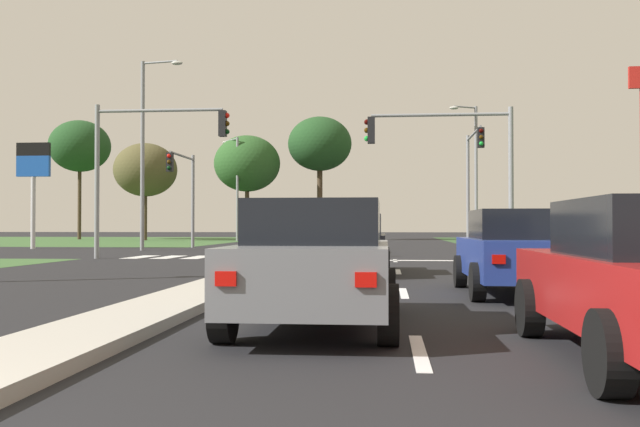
% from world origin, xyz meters
% --- Properties ---
extents(ground_plane, '(200.00, 200.00, 0.00)m').
position_xyz_m(ground_plane, '(0.00, 30.00, 0.00)').
color(ground_plane, black).
extents(grass_verge_far_left, '(35.00, 35.00, 0.01)m').
position_xyz_m(grass_verge_far_left, '(-25.50, 54.50, 0.00)').
color(grass_verge_far_left, '#385B2D').
rests_on(grass_verge_far_left, ground).
extents(median_island_near, '(1.20, 22.00, 0.14)m').
position_xyz_m(median_island_near, '(0.00, 11.00, 0.07)').
color(median_island_near, '#ADA89E').
rests_on(median_island_near, ground).
extents(median_island_far, '(1.20, 36.00, 0.14)m').
position_xyz_m(median_island_far, '(0.00, 55.00, 0.07)').
color(median_island_far, gray).
rests_on(median_island_far, ground).
extents(lane_dash_near, '(0.14, 2.00, 0.01)m').
position_xyz_m(lane_dash_near, '(3.50, 4.83, 0.01)').
color(lane_dash_near, silver).
rests_on(lane_dash_near, ground).
extents(lane_dash_second, '(0.14, 2.00, 0.01)m').
position_xyz_m(lane_dash_second, '(3.50, 10.83, 0.01)').
color(lane_dash_second, silver).
rests_on(lane_dash_second, ground).
extents(lane_dash_third, '(0.14, 2.00, 0.01)m').
position_xyz_m(lane_dash_third, '(3.50, 16.83, 0.01)').
color(lane_dash_third, silver).
rests_on(lane_dash_third, ground).
extents(lane_dash_fourth, '(0.14, 2.00, 0.01)m').
position_xyz_m(lane_dash_fourth, '(3.50, 22.83, 0.01)').
color(lane_dash_fourth, silver).
rests_on(lane_dash_fourth, ground).
extents(edge_line_right, '(0.14, 24.00, 0.01)m').
position_xyz_m(edge_line_right, '(6.85, 12.00, 0.01)').
color(edge_line_right, silver).
rests_on(edge_line_right, ground).
extents(stop_bar_near, '(6.40, 0.50, 0.01)m').
position_xyz_m(stop_bar_near, '(3.80, 23.00, 0.01)').
color(stop_bar_near, silver).
rests_on(stop_bar_near, ground).
extents(crosswalk_bar_near, '(0.70, 2.80, 0.01)m').
position_xyz_m(crosswalk_bar_near, '(-6.40, 24.80, 0.01)').
color(crosswalk_bar_near, silver).
rests_on(crosswalk_bar_near, ground).
extents(crosswalk_bar_second, '(0.70, 2.80, 0.01)m').
position_xyz_m(crosswalk_bar_second, '(-5.25, 24.80, 0.01)').
color(crosswalk_bar_second, silver).
rests_on(crosswalk_bar_second, ground).
extents(crosswalk_bar_third, '(0.70, 2.80, 0.01)m').
position_xyz_m(crosswalk_bar_third, '(-4.10, 24.80, 0.01)').
color(crosswalk_bar_third, silver).
rests_on(crosswalk_bar_third, ground).
extents(crosswalk_bar_fourth, '(0.70, 2.80, 0.01)m').
position_xyz_m(crosswalk_bar_fourth, '(-2.95, 24.80, 0.01)').
color(crosswalk_bar_fourth, silver).
rests_on(crosswalk_bar_fourth, ground).
extents(crosswalk_bar_fifth, '(0.70, 2.80, 0.01)m').
position_xyz_m(crosswalk_bar_fifth, '(-1.80, 24.80, 0.01)').
color(crosswalk_bar_fifth, silver).
rests_on(crosswalk_bar_fifth, ground).
extents(crosswalk_bar_sixth, '(0.70, 2.80, 0.01)m').
position_xyz_m(crosswalk_bar_sixth, '(-0.65, 24.80, 0.01)').
color(crosswalk_bar_sixth, silver).
rests_on(crosswalk_bar_sixth, ground).
extents(car_navy_second, '(4.26, 1.97, 1.48)m').
position_xyz_m(car_navy_second, '(0.21, 29.94, 0.76)').
color(car_navy_second, '#161E47').
rests_on(car_navy_second, ground).
extents(car_blue_third, '(2.05, 4.22, 1.52)m').
position_xyz_m(car_blue_third, '(5.57, 10.82, 0.78)').
color(car_blue_third, navy).
rests_on(car_blue_third, ground).
extents(car_grey_fourth, '(1.94, 4.35, 1.54)m').
position_xyz_m(car_grey_fourth, '(2.34, 6.51, 0.78)').
color(car_grey_fourth, slate).
rests_on(car_grey_fourth, ground).
extents(car_black_fifth, '(1.96, 4.49, 1.53)m').
position_xyz_m(car_black_fifth, '(2.29, 16.14, 0.78)').
color(car_black_fifth, black).
rests_on(car_black_fifth, ground).
extents(car_beige_sixth, '(1.98, 4.49, 1.48)m').
position_xyz_m(car_beige_sixth, '(-2.35, 59.11, 0.76)').
color(car_beige_sixth, '#BCAD8E').
rests_on(car_beige_sixth, ground).
extents(car_silver_seventh, '(1.98, 4.48, 1.56)m').
position_xyz_m(car_silver_seventh, '(-2.43, 49.68, 0.80)').
color(car_silver_seventh, '#B7B7BC').
rests_on(car_silver_seventh, ground).
extents(traffic_signal_near_right, '(5.29, 0.32, 5.46)m').
position_xyz_m(traffic_signal_near_right, '(5.64, 23.40, 3.80)').
color(traffic_signal_near_right, gray).
rests_on(traffic_signal_near_right, ground).
extents(traffic_signal_far_left, '(0.32, 4.61, 5.19)m').
position_xyz_m(traffic_signal_far_left, '(-7.60, 34.87, 3.59)').
color(traffic_signal_far_left, gray).
rests_on(traffic_signal_far_left, ground).
extents(traffic_signal_far_right, '(0.32, 5.59, 6.13)m').
position_xyz_m(traffic_signal_far_right, '(7.60, 34.63, 4.25)').
color(traffic_signal_far_right, gray).
rests_on(traffic_signal_far_right, ground).
extents(traffic_signal_near_left, '(5.14, 0.32, 5.77)m').
position_xyz_m(traffic_signal_near_left, '(-5.76, 23.40, 4.00)').
color(traffic_signal_near_left, gray).
rests_on(traffic_signal_near_left, ground).
extents(street_lamp_second, '(2.23, 0.59, 9.42)m').
position_xyz_m(street_lamp_second, '(-8.70, 31.91, 5.25)').
color(street_lamp_second, gray).
rests_on(street_lamp_second, ground).
extents(street_lamp_third, '(1.82, 1.00, 8.81)m').
position_xyz_m(street_lamp_third, '(8.73, 43.20, 4.91)').
color(street_lamp_third, gray).
rests_on(street_lamp_third, ground).
extents(street_lamp_fourth, '(1.78, 2.05, 8.45)m').
position_xyz_m(street_lamp_fourth, '(-9.03, 54.66, 4.79)').
color(street_lamp_fourth, gray).
rests_on(street_lamp_fourth, ground).
extents(pedestrian_at_median, '(0.34, 0.34, 1.66)m').
position_xyz_m(pedestrian_at_median, '(-0.27, 38.54, 1.14)').
color(pedestrian_at_median, '#4C4C4C').
rests_on(pedestrian_at_median, median_island_far).
extents(fuel_price_totem, '(1.80, 0.24, 5.64)m').
position_xyz_m(fuel_price_totem, '(-15.46, 33.72, 4.11)').
color(fuel_price_totem, silver).
rests_on(fuel_price_totem, ground).
extents(treeline_near, '(5.45, 5.45, 10.71)m').
position_xyz_m(treeline_near, '(-24.27, 59.05, 8.37)').
color(treeline_near, '#423323').
rests_on(treeline_near, ground).
extents(treeline_second, '(5.28, 5.28, 8.17)m').
position_xyz_m(treeline_second, '(-16.96, 55.53, 5.92)').
color(treeline_second, '#423323').
rests_on(treeline_second, ground).
extents(treeline_third, '(5.60, 5.60, 8.88)m').
position_xyz_m(treeline_third, '(-8.53, 56.77, 6.48)').
color(treeline_third, '#423323').
rests_on(treeline_third, ground).
extents(treeline_fourth, '(5.45, 5.45, 10.56)m').
position_xyz_m(treeline_fourth, '(-2.45, 57.95, 8.19)').
color(treeline_fourth, '#423323').
rests_on(treeline_fourth, ground).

